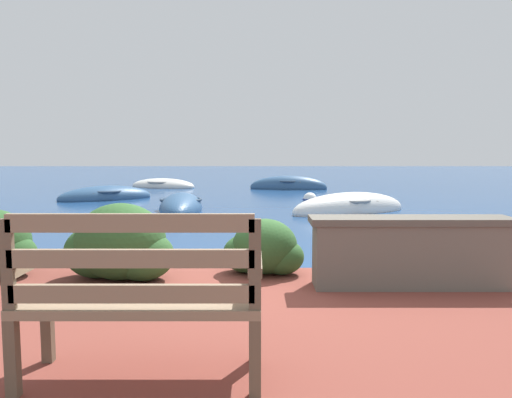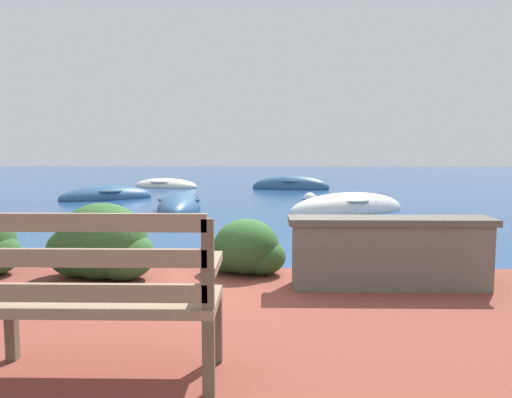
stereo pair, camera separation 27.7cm
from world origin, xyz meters
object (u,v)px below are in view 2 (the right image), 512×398
object	(u,v)px
rowboat_far	(107,197)
rowboat_outer	(291,187)
rowboat_distant	(166,186)
park_bench	(97,293)
rowboat_mid	(180,207)
mooring_buoy	(310,200)
rowboat_nearest	(348,210)

from	to	relation	value
rowboat_far	rowboat_outer	xyz separation A→B (m)	(5.66, 3.87, 0.01)
rowboat_distant	park_bench	bearing A→B (deg)	120.53
rowboat_mid	mooring_buoy	xyz separation A→B (m)	(3.34, 1.92, 0.01)
mooring_buoy	rowboat_far	bearing A→B (deg)	173.12
park_bench	rowboat_mid	xyz separation A→B (m)	(-1.21, 9.48, -0.64)
rowboat_nearest	rowboat_distant	world-z (taller)	rowboat_nearest
rowboat_nearest	mooring_buoy	world-z (taller)	rowboat_nearest
rowboat_far	rowboat_mid	bearing A→B (deg)	101.82
rowboat_nearest	mooring_buoy	bearing A→B (deg)	78.28
rowboat_outer	mooring_buoy	distance (m)	4.60
rowboat_nearest	rowboat_far	distance (m)	7.32
rowboat_outer	rowboat_nearest	bearing A→B (deg)	-73.90
rowboat_far	mooring_buoy	xyz separation A→B (m)	(5.97, -0.72, 0.01)
rowboat_mid	rowboat_outer	distance (m)	7.18
rowboat_mid	mooring_buoy	distance (m)	3.85
rowboat_distant	rowboat_outer	bearing A→B (deg)	-169.69
park_bench	rowboat_far	world-z (taller)	park_bench
rowboat_far	park_bench	bearing A→B (deg)	74.47
rowboat_nearest	rowboat_outer	size ratio (longest dim) A/B	1.08
park_bench	rowboat_outer	size ratio (longest dim) A/B	0.43
rowboat_nearest	rowboat_far	bearing A→B (deg)	127.48
park_bench	rowboat_far	bearing A→B (deg)	104.39
rowboat_distant	rowboat_nearest	bearing A→B (deg)	147.09
rowboat_mid	rowboat_far	world-z (taller)	rowboat_mid
rowboat_far	rowboat_outer	world-z (taller)	rowboat_outer
mooring_buoy	rowboat_outer	bearing A→B (deg)	93.89
rowboat_nearest	rowboat_outer	xyz separation A→B (m)	(-0.99, 6.95, 0.00)
rowboat_distant	rowboat_far	bearing A→B (deg)	100.56
rowboat_mid	rowboat_outer	bearing A→B (deg)	150.71
rowboat_outer	rowboat_distant	bearing A→B (deg)	177.99
rowboat_mid	rowboat_far	distance (m)	3.72
park_bench	rowboat_distant	size ratio (longest dim) A/B	0.43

